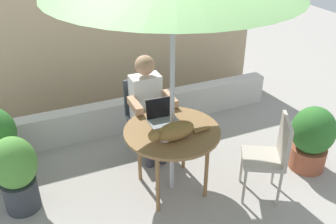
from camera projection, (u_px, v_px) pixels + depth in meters
name	position (u px, v px, depth m)	size (l,w,h in m)	color
ground_plane	(172.00, 187.00, 4.02)	(14.00, 14.00, 0.00)	gray
fence_back	(111.00, 46.00, 5.28)	(4.52, 0.08, 1.79)	tan
planter_wall_low	(131.00, 113.00, 4.98)	(4.07, 0.20, 0.42)	beige
patio_table	(172.00, 136.00, 3.69)	(0.96, 0.96, 0.73)	olive
chair_occupied	(144.00, 109.00, 4.42)	(0.40, 0.40, 0.90)	#33383F
chair_empty	(272.00, 152.00, 3.67)	(0.54, 0.54, 0.90)	#B2A899
person_seated	(148.00, 103.00, 4.21)	(0.48, 0.48, 1.24)	white
laptop	(162.00, 115.00, 3.80)	(0.31, 0.26, 0.21)	gray
cat	(173.00, 132.00, 3.48)	(0.65, 0.24, 0.17)	olive
potted_plant_near_fence	(312.00, 137.00, 4.14)	(0.48, 0.48, 0.77)	#9E5138
potted_plant_corner	(16.00, 172.00, 3.54)	(0.43, 0.43, 0.82)	#33383D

